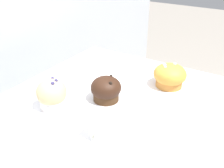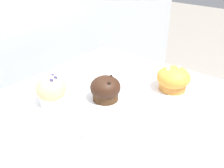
% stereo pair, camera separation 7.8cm
% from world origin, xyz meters
% --- Properties ---
extents(muffin_front_center, '(0.09, 0.09, 0.09)m').
position_xyz_m(muffin_front_center, '(0.04, 0.13, 0.98)').
color(muffin_front_center, silver).
rests_on(muffin_front_center, display_counter).
extents(muffin_back_left, '(0.11, 0.11, 0.08)m').
position_xyz_m(muffin_back_left, '(0.33, -0.10, 0.98)').
color(muffin_back_left, '#C37C35').
rests_on(muffin_back_left, display_counter).
extents(muffin_back_right, '(0.09, 0.09, 0.07)m').
position_xyz_m(muffin_back_right, '(0.15, 0.02, 0.98)').
color(muffin_back_right, '#3E2715').
rests_on(muffin_back_right, display_counter).
extents(price_card, '(0.05, 0.04, 0.06)m').
position_xyz_m(price_card, '(-0.00, -0.05, 0.97)').
color(price_card, white).
rests_on(price_card, display_counter).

